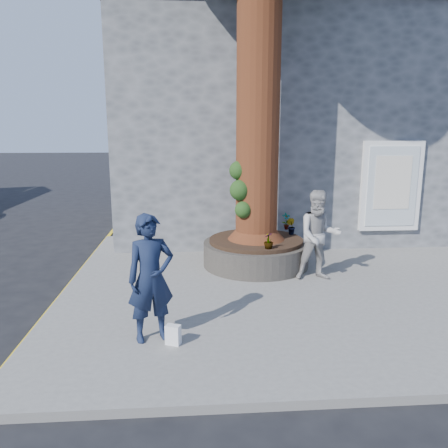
{
  "coord_description": "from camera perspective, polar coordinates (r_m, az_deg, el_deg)",
  "views": [
    {
      "loc": [
        -0.58,
        -7.2,
        3.01
      ],
      "look_at": [
        0.03,
        1.1,
        1.25
      ],
      "focal_mm": 35.0,
      "sensor_mm": 36.0,
      "label": 1
    }
  ],
  "objects": [
    {
      "name": "ground",
      "position": [
        7.83,
        0.37,
        -10.67
      ],
      "size": [
        120.0,
        120.0,
        0.0
      ],
      "primitive_type": "plane",
      "color": "black",
      "rests_on": "ground"
    },
    {
      "name": "pavement",
      "position": [
        8.96,
        9.54,
        -7.45
      ],
      "size": [
        9.0,
        8.0,
        0.12
      ],
      "primitive_type": "cube",
      "color": "slate",
      "rests_on": "ground"
    },
    {
      "name": "yellow_line",
      "position": [
        9.08,
        -19.94,
        -8.15
      ],
      "size": [
        0.1,
        30.0,
        0.01
      ],
      "primitive_type": "cube",
      "color": "yellow",
      "rests_on": "ground"
    },
    {
      "name": "stone_shop",
      "position": [
        14.73,
        8.06,
        12.4
      ],
      "size": [
        10.3,
        8.3,
        6.3
      ],
      "color": "#55575B",
      "rests_on": "ground"
    },
    {
      "name": "planter",
      "position": [
        9.66,
        4.17,
        -3.69
      ],
      "size": [
        2.3,
        2.3,
        0.6
      ],
      "color": "black",
      "rests_on": "pavement"
    },
    {
      "name": "man",
      "position": [
        6.18,
        -9.54,
        -6.98
      ],
      "size": [
        0.77,
        0.63,
        1.81
      ],
      "primitive_type": "imported",
      "rotation": [
        0.0,
        0.0,
        0.35
      ],
      "color": "#141E38",
      "rests_on": "pavement"
    },
    {
      "name": "woman",
      "position": [
        8.78,
        12.3,
        -1.48
      ],
      "size": [
        0.89,
        0.71,
        1.79
      ],
      "primitive_type": "imported",
      "rotation": [
        0.0,
        0.0,
        -0.04
      ],
      "color": "#A4A09D",
      "rests_on": "pavement"
    },
    {
      "name": "shopping_bag",
      "position": [
        6.27,
        -6.66,
        -14.18
      ],
      "size": [
        0.23,
        0.18,
        0.28
      ],
      "primitive_type": "cube",
      "rotation": [
        0.0,
        0.0,
        -0.37
      ],
      "color": "white",
      "rests_on": "pavement"
    },
    {
      "name": "plant_a",
      "position": [
        10.51,
        8.13,
        0.35
      ],
      "size": [
        0.25,
        0.2,
        0.4
      ],
      "primitive_type": "imported",
      "rotation": [
        0.0,
        0.0,
        0.3
      ],
      "color": "gray",
      "rests_on": "planter"
    },
    {
      "name": "plant_b",
      "position": [
        10.04,
        8.72,
        -0.3
      ],
      "size": [
        0.28,
        0.28,
        0.37
      ],
      "primitive_type": "imported",
      "rotation": [
        0.0,
        0.0,
        2.17
      ],
      "color": "gray",
      "rests_on": "planter"
    },
    {
      "name": "plant_c",
      "position": [
        8.75,
        5.85,
        -2.18
      ],
      "size": [
        0.26,
        0.26,
        0.33
      ],
      "primitive_type": "imported",
      "rotation": [
        0.0,
        0.0,
        3.88
      ],
      "color": "gray",
      "rests_on": "planter"
    },
    {
      "name": "plant_d",
      "position": [
        9.83,
        3.29,
        -0.76
      ],
      "size": [
        0.32,
        0.32,
        0.27
      ],
      "primitive_type": "imported",
      "rotation": [
        0.0,
        0.0,
        5.47
      ],
      "color": "gray",
      "rests_on": "planter"
    }
  ]
}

